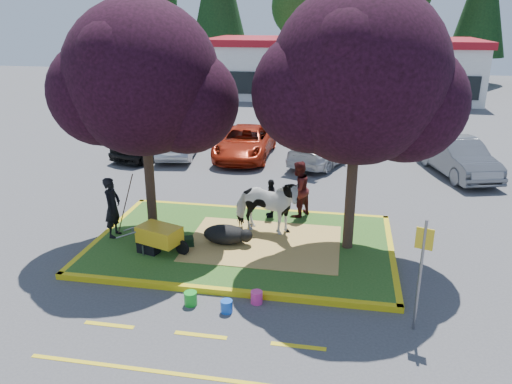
% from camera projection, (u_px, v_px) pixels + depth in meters
% --- Properties ---
extents(ground, '(90.00, 90.00, 0.00)m').
position_uv_depth(ground, '(243.00, 246.00, 14.06)').
color(ground, '#424244').
rests_on(ground, ground).
extents(median_island, '(8.00, 5.00, 0.15)m').
position_uv_depth(median_island, '(243.00, 244.00, 14.04)').
color(median_island, '#25571B').
rests_on(median_island, ground).
extents(curb_near, '(8.30, 0.16, 0.15)m').
position_uv_depth(curb_near, '(220.00, 291.00, 11.65)').
color(curb_near, yellow).
rests_on(curb_near, ground).
extents(curb_far, '(8.30, 0.16, 0.15)m').
position_uv_depth(curb_far, '(259.00, 210.00, 16.43)').
color(curb_far, yellow).
rests_on(curb_far, ground).
extents(curb_left, '(0.16, 5.30, 0.15)m').
position_uv_depth(curb_left, '(108.00, 233.00, 14.73)').
color(curb_left, yellow).
rests_on(curb_left, ground).
extents(curb_right, '(0.16, 5.30, 0.15)m').
position_uv_depth(curb_right, '(392.00, 256.00, 13.35)').
color(curb_right, yellow).
rests_on(curb_right, ground).
extents(straw_bedding, '(4.20, 3.00, 0.01)m').
position_uv_depth(straw_bedding, '(264.00, 243.00, 13.91)').
color(straw_bedding, tan).
rests_on(straw_bedding, median_island).
extents(tree_purple_left, '(5.06, 4.20, 6.51)m').
position_uv_depth(tree_purple_left, '(143.00, 86.00, 13.41)').
color(tree_purple_left, black).
rests_on(tree_purple_left, median_island).
extents(tree_purple_right, '(5.30, 4.40, 6.82)m').
position_uv_depth(tree_purple_right, '(359.00, 84.00, 12.20)').
color(tree_purple_right, black).
rests_on(tree_purple_right, median_island).
extents(fire_lane_stripe_a, '(1.10, 0.12, 0.01)m').
position_uv_depth(fire_lane_stripe_a, '(109.00, 325.00, 10.51)').
color(fire_lane_stripe_a, yellow).
rests_on(fire_lane_stripe_a, ground).
extents(fire_lane_stripe_b, '(1.10, 0.12, 0.01)m').
position_uv_depth(fire_lane_stripe_b, '(201.00, 335.00, 10.17)').
color(fire_lane_stripe_b, yellow).
rests_on(fire_lane_stripe_b, ground).
extents(fire_lane_stripe_c, '(1.10, 0.12, 0.01)m').
position_uv_depth(fire_lane_stripe_c, '(298.00, 346.00, 9.84)').
color(fire_lane_stripe_c, yellow).
rests_on(fire_lane_stripe_c, ground).
extents(fire_lane_long, '(6.00, 0.10, 0.01)m').
position_uv_depth(fire_lane_long, '(182.00, 375.00, 9.06)').
color(fire_lane_long, yellow).
rests_on(fire_lane_long, ground).
extents(retail_building, '(20.40, 8.40, 4.40)m').
position_uv_depth(retail_building, '(341.00, 67.00, 38.88)').
color(retail_building, silver).
rests_on(retail_building, ground).
extents(cow, '(2.10, 1.18, 1.68)m').
position_uv_depth(cow, '(266.00, 206.00, 14.27)').
color(cow, white).
rests_on(cow, median_island).
extents(calf, '(1.41, 1.12, 0.53)m').
position_uv_depth(calf, '(225.00, 234.00, 13.82)').
color(calf, black).
rests_on(calf, median_island).
extents(handler, '(0.43, 0.64, 1.75)m').
position_uv_depth(handler, '(112.00, 207.00, 14.10)').
color(handler, black).
rests_on(handler, median_island).
extents(visitor_a, '(1.04, 1.09, 1.78)m').
position_uv_depth(visitor_a, '(298.00, 189.00, 15.52)').
color(visitor_a, '#471414').
rests_on(visitor_a, median_island).
extents(visitor_b, '(0.48, 0.77, 1.22)m').
position_uv_depth(visitor_b, '(271.00, 198.00, 15.57)').
color(visitor_b, black).
rests_on(visitor_b, median_island).
extents(wheelbarrow, '(2.00, 0.99, 0.76)m').
position_uv_depth(wheelbarrow, '(160.00, 235.00, 13.18)').
color(wheelbarrow, black).
rests_on(wheelbarrow, median_island).
extents(gear_bag_dark, '(0.63, 0.44, 0.29)m').
position_uv_depth(gear_bag_dark, '(149.00, 247.00, 13.33)').
color(gear_bag_dark, black).
rests_on(gear_bag_dark, median_island).
extents(gear_bag_green, '(0.55, 0.45, 0.25)m').
position_uv_depth(gear_bag_green, '(185.00, 242.00, 13.69)').
color(gear_bag_green, black).
rests_on(gear_bag_green, median_island).
extents(sign_post, '(0.34, 0.13, 2.46)m').
position_uv_depth(sign_post, '(421.00, 264.00, 9.88)').
color(sign_post, slate).
rests_on(sign_post, ground).
extents(bucket_green, '(0.34, 0.34, 0.31)m').
position_uv_depth(bucket_green, '(191.00, 298.00, 11.20)').
color(bucket_green, green).
rests_on(bucket_green, ground).
extents(bucket_pink, '(0.27, 0.27, 0.29)m').
position_uv_depth(bucket_pink, '(257.00, 297.00, 11.27)').
color(bucket_pink, '#FF3894').
rests_on(bucket_pink, ground).
extents(bucket_blue, '(0.35, 0.35, 0.28)m').
position_uv_depth(bucket_blue, '(227.00, 306.00, 10.92)').
color(bucket_blue, blue).
rests_on(bucket_blue, ground).
extents(car_black, '(3.08, 4.77, 1.51)m').
position_uv_depth(car_black, '(153.00, 139.00, 22.81)').
color(car_black, black).
rests_on(car_black, ground).
extents(car_silver, '(2.07, 4.38, 1.39)m').
position_uv_depth(car_silver, '(180.00, 141.00, 22.87)').
color(car_silver, '#9DA0A4').
rests_on(car_silver, ground).
extents(car_red, '(2.32, 4.98, 1.38)m').
position_uv_depth(car_red, '(245.00, 142.00, 22.56)').
color(car_red, '#9C210D').
rests_on(car_red, ground).
extents(car_white, '(3.38, 4.80, 1.29)m').
position_uv_depth(car_white, '(324.00, 149.00, 21.65)').
color(car_white, silver).
rests_on(car_white, ground).
extents(car_grey, '(2.80, 4.80, 1.49)m').
position_uv_depth(car_grey, '(459.00, 157.00, 20.03)').
color(car_grey, '#5B5E63').
rests_on(car_grey, ground).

